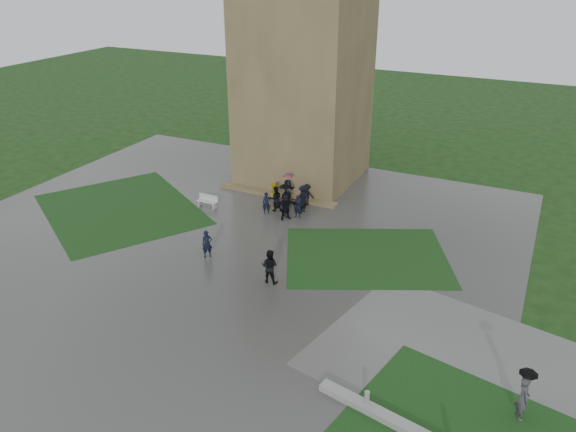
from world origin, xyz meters
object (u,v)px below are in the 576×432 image
at_px(pedestrian_mid, 207,244).
at_px(pedestrian_path, 525,391).
at_px(tower, 304,57).
at_px(bench, 208,201).
at_px(pedestrian_near, 269,266).

bearing_deg(pedestrian_mid, pedestrian_path, -63.38).
relative_size(tower, bench, 12.33).
relative_size(bench, pedestrian_path, 0.66).
distance_m(bench, pedestrian_near, 10.60).
bearing_deg(pedestrian_mid, bench, 76.77).
distance_m(pedestrian_near, pedestrian_path, 13.45).
distance_m(pedestrian_mid, pedestrian_near, 4.49).
bearing_deg(pedestrian_near, bench, -44.47).
height_order(tower, pedestrian_near, tower).
height_order(tower, bench, tower).
bearing_deg(tower, pedestrian_near, -72.07).
xyz_separation_m(bench, pedestrian_near, (8.20, -6.69, 0.50)).
xyz_separation_m(pedestrian_near, pedestrian_path, (12.71, -4.39, 0.30)).
distance_m(tower, pedestrian_near, 17.50).
bearing_deg(tower, pedestrian_mid, -88.43).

